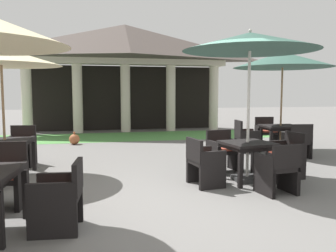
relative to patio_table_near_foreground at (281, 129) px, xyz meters
The scene contains 20 objects.
ground_plane 5.20m from the patio_table_near_foreground, 137.25° to the right, with size 60.00×60.00×0.00m, color slate.
background_pavilion 7.54m from the patio_table_near_foreground, 122.75° to the left, with size 8.98×3.16×4.43m.
lawn_strip 5.66m from the patio_table_near_foreground, 132.38° to the left, with size 10.78×2.71×0.01m, color #519347.
patio_table_near_foreground is the anchor object (origin of this frame).
patio_umbrella_near_foreground 1.90m from the patio_table_near_foreground, 45.00° to the left, with size 2.71×2.71×2.82m.
patio_chair_near_foreground_west 1.04m from the patio_table_near_foreground, behind, with size 0.62×0.65×0.88m.
patio_chair_near_foreground_south 1.04m from the patio_table_near_foreground, 96.30° to the right, with size 0.62×0.65×0.87m.
patio_chair_near_foreground_north 1.03m from the patio_table_near_foreground, 83.70° to the left, with size 0.67×0.61×0.88m.
patio_table_mid_left 3.74m from the patio_table_near_foreground, 129.17° to the right, with size 0.96×0.96×0.74m.
patio_umbrella_mid_left 4.20m from the patio_table_near_foreground, 129.17° to the right, with size 2.46×2.46×2.79m.
patio_chair_mid_left_east 3.15m from the patio_table_near_foreground, 117.95° to the right, with size 0.58×0.66×0.88m.
patio_chair_mid_left_south 4.40m from the patio_table_near_foreground, 120.63° to the right, with size 0.61×0.59×0.84m.
patio_chair_mid_left_west 4.44m from the patio_table_near_foreground, 137.09° to the right, with size 0.58×0.68×0.85m.
patio_chair_mid_left_north 3.20m from the patio_table_near_foreground, 141.00° to the right, with size 0.67×0.65×0.85m.
patio_table_mid_right 7.03m from the patio_table_near_foreground, 167.82° to the right, with size 1.03×1.03×0.72m.
patio_umbrella_mid_right 7.23m from the patio_table_near_foreground, 167.82° to the right, with size 2.29×2.29×2.58m.
patio_chair_mid_right_north 6.78m from the patio_table_near_foreground, behind, with size 0.64×0.64×0.90m.
patio_chair_far_back_north 7.35m from the patio_table_near_foreground, 151.57° to the right, with size 0.68×0.61×0.93m.
patio_chair_far_back_east 7.22m from the patio_table_near_foreground, 140.62° to the right, with size 0.62×0.62×0.84m.
terracotta_urn 6.30m from the patio_table_near_foreground, 156.02° to the left, with size 0.33×0.33×0.41m.
Camera 1 is at (-1.38, -5.32, 1.65)m, focal length 37.26 mm.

